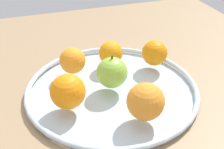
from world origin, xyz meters
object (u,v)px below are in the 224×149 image
Objects in this scene: fruit_bowl at (112,89)px; orange_front_left at (155,53)px; orange_back_right at (146,102)px; apple at (113,71)px; orange_back_left at (73,61)px; orange_center at (68,92)px; orange_front_right at (111,53)px.

fruit_bowl is 6.18× the size of orange_front_left.
orange_front_left is 0.86× the size of orange_back_right.
apple is 1.24× the size of orange_back_left.
orange_back_right reaches higher than fruit_bowl.
fruit_bowl is 5.43× the size of orange_center.
orange_back_left is at bearing 128.95° from fruit_bowl.
apple reaches higher than orange_center.
fruit_bowl is 4.44cm from apple.
orange_back_right reaches higher than orange_center.
fruit_bowl is at bearing -156.23° from orange_front_left.
orange_front_left reaches higher than orange_front_right.
orange_back_left is at bearing 171.94° from orange_front_left.
apple is 9.53cm from orange_front_right.
orange_back_left is 1.05× the size of orange_front_right.
orange_center is at bearing -106.22° from orange_back_left.
orange_center reaches higher than orange_front_left.
apple is at bearing -105.80° from orange_front_right.
orange_front_right is (2.94, 9.66, 3.90)cm from fruit_bowl.
orange_front_left and orange_back_left have the same top height.
orange_back_left reaches higher than orange_front_right.
orange_front_left is at bearing 22.56° from orange_center.
orange_front_left is at bearing 59.58° from orange_back_right.
orange_front_left is 1.06× the size of orange_front_right.
orange_center is 1.21× the size of orange_front_right.
orange_front_left is at bearing -8.06° from orange_back_left.
orange_front_left is 20.99cm from orange_back_right.
apple is 12.96cm from orange_back_right.
apple is at bearing -157.52° from orange_front_left.
orange_back_right is 21.93cm from orange_front_right.
orange_center is at bearing -157.34° from apple.
fruit_bowl is at bearing -124.98° from apple.
fruit_bowl is 11.91cm from orange_back_left.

